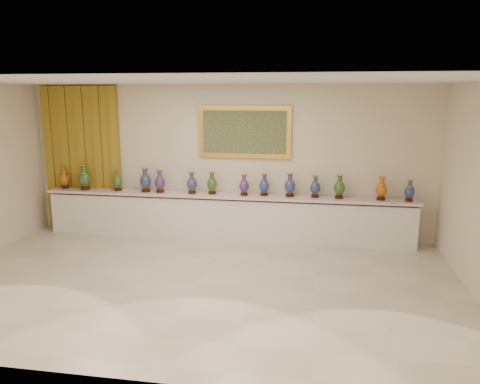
% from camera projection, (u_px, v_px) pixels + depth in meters
% --- Properties ---
extents(ground, '(8.00, 8.00, 0.00)m').
position_uv_depth(ground, '(197.00, 283.00, 7.11)').
color(ground, beige).
rests_on(ground, ground).
extents(room, '(8.00, 8.00, 8.00)m').
position_uv_depth(room, '(107.00, 155.00, 9.54)').
color(room, beige).
rests_on(room, ground).
extents(counter, '(7.28, 0.48, 0.90)m').
position_uv_depth(counter, '(226.00, 217.00, 9.21)').
color(counter, white).
rests_on(counter, ground).
extents(vase_0, '(0.26, 0.26, 0.43)m').
position_uv_depth(vase_0, '(65.00, 179.00, 9.63)').
color(vase_0, black).
rests_on(vase_0, counter).
extents(vase_1, '(0.32, 0.32, 0.51)m').
position_uv_depth(vase_1, '(85.00, 179.00, 9.48)').
color(vase_1, black).
rests_on(vase_1, counter).
extents(vase_2, '(0.22, 0.22, 0.42)m').
position_uv_depth(vase_2, '(118.00, 181.00, 9.41)').
color(vase_2, black).
rests_on(vase_2, counter).
extents(vase_3, '(0.26, 0.26, 0.48)m').
position_uv_depth(vase_3, '(146.00, 181.00, 9.29)').
color(vase_3, black).
rests_on(vase_3, counter).
extents(vase_4, '(0.25, 0.25, 0.45)m').
position_uv_depth(vase_4, '(160.00, 182.00, 9.24)').
color(vase_4, black).
rests_on(vase_4, counter).
extents(vase_5, '(0.24, 0.24, 0.43)m').
position_uv_depth(vase_5, '(192.00, 184.00, 9.14)').
color(vase_5, black).
rests_on(vase_5, counter).
extents(vase_6, '(0.25, 0.25, 0.43)m').
position_uv_depth(vase_6, '(212.00, 184.00, 9.10)').
color(vase_6, black).
rests_on(vase_6, counter).
extents(vase_7, '(0.21, 0.21, 0.41)m').
position_uv_depth(vase_7, '(244.00, 186.00, 8.97)').
color(vase_7, black).
rests_on(vase_7, counter).
extents(vase_8, '(0.22, 0.22, 0.42)m').
position_uv_depth(vase_8, '(264.00, 186.00, 8.97)').
color(vase_8, black).
rests_on(vase_8, counter).
extents(vase_9, '(0.23, 0.23, 0.45)m').
position_uv_depth(vase_9, '(290.00, 186.00, 8.87)').
color(vase_9, black).
rests_on(vase_9, counter).
extents(vase_10, '(0.21, 0.21, 0.42)m').
position_uv_depth(vase_10, '(315.00, 187.00, 8.80)').
color(vase_10, black).
rests_on(vase_10, counter).
extents(vase_11, '(0.23, 0.23, 0.45)m').
position_uv_depth(vase_11, '(339.00, 188.00, 8.71)').
color(vase_11, black).
rests_on(vase_11, counter).
extents(vase_12, '(0.23, 0.23, 0.44)m').
position_uv_depth(vase_12, '(381.00, 189.00, 8.58)').
color(vase_12, black).
rests_on(vase_12, counter).
extents(vase_13, '(0.20, 0.20, 0.40)m').
position_uv_depth(vase_13, '(409.00, 192.00, 8.48)').
color(vase_13, black).
rests_on(vase_13, counter).
extents(label_card, '(0.10, 0.06, 0.00)m').
position_uv_depth(label_card, '(184.00, 194.00, 9.11)').
color(label_card, white).
rests_on(label_card, counter).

